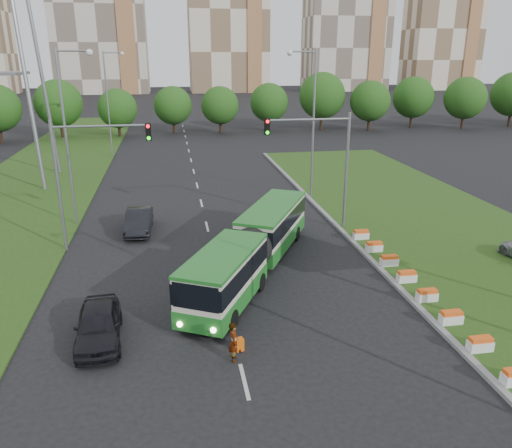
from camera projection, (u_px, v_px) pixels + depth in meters
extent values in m
plane|color=black|center=(286.00, 301.00, 24.67)|extent=(360.00, 360.00, 0.00)
cube|color=#254614|center=(445.00, 231.00, 34.20)|extent=(14.00, 60.00, 0.15)
cube|color=gray|center=(348.00, 237.00, 33.08)|extent=(0.30, 60.00, 0.18)
cube|color=#254614|center=(30.00, 189.00, 45.10)|extent=(12.00, 110.00, 0.10)
cylinder|color=gray|center=(346.00, 173.00, 33.74)|extent=(0.20, 0.20, 8.00)
cylinder|color=gray|center=(309.00, 119.00, 32.15)|extent=(5.50, 0.14, 0.14)
cube|color=black|center=(267.00, 127.00, 31.83)|extent=(0.32, 0.32, 1.00)
cylinder|color=gray|center=(59.00, 188.00, 29.86)|extent=(0.20, 0.20, 8.00)
cylinder|color=gray|center=(100.00, 126.00, 29.15)|extent=(5.50, 0.14, 0.14)
cube|color=black|center=(148.00, 132.00, 29.71)|extent=(0.32, 0.32, 1.00)
cube|color=beige|center=(97.00, 5.00, 152.32)|extent=(28.00, 15.00, 52.00)
cube|color=beige|center=(228.00, 11.00, 159.05)|extent=(25.00, 15.00, 50.00)
cube|color=beige|center=(347.00, 17.00, 165.95)|extent=(27.00, 15.00, 47.00)
cube|color=beige|center=(443.00, 29.00, 172.68)|extent=(24.00, 14.00, 40.00)
cube|color=beige|center=(262.00, 279.00, 23.39)|extent=(2.28, 6.28, 2.46)
cube|color=beige|center=(238.00, 224.00, 30.91)|extent=(2.28, 7.65, 2.46)
cylinder|color=black|center=(249.00, 251.00, 26.84)|extent=(2.28, 1.14, 2.28)
cube|color=#1F6E23|center=(262.00, 294.00, 23.65)|extent=(2.35, 6.33, 0.86)
cube|color=#1F6E23|center=(238.00, 237.00, 31.17)|extent=(2.35, 7.69, 0.86)
cube|color=black|center=(262.00, 271.00, 23.26)|extent=(2.35, 6.33, 0.96)
cube|color=black|center=(238.00, 218.00, 30.78)|extent=(2.35, 7.69, 0.96)
imported|color=black|center=(99.00, 324.00, 21.00)|extent=(2.12, 4.65, 1.55)
imported|color=black|center=(139.00, 221.00, 34.10)|extent=(1.83, 4.77, 1.55)
imported|color=gray|center=(234.00, 342.00, 19.63)|extent=(0.43, 0.63, 1.66)
cube|color=orange|center=(239.00, 344.00, 20.45)|extent=(0.33, 0.28, 0.56)
cylinder|color=black|center=(240.00, 351.00, 20.39)|extent=(0.04, 0.13, 0.13)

